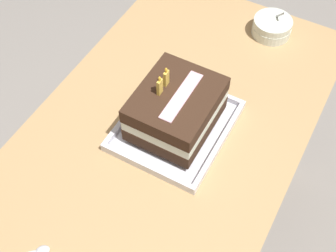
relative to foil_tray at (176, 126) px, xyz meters
name	(u,v)px	position (x,y,z in m)	size (l,w,h in m)	color
ground_plane	(163,246)	(-0.05, 0.02, -0.72)	(8.00, 8.00, 0.00)	gray
dining_table	(161,162)	(-0.05, 0.02, -0.12)	(1.20, 0.65, 0.72)	tan
foil_tray	(176,126)	(0.00, 0.00, 0.00)	(0.29, 0.25, 0.02)	silver
birthday_cake	(176,109)	(0.00, 0.00, 0.07)	(0.21, 0.18, 0.16)	#382317
bowl_stack	(272,27)	(0.44, -0.08, 0.02)	(0.11, 0.11, 0.09)	silver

